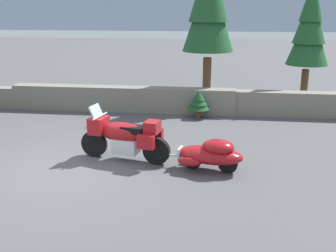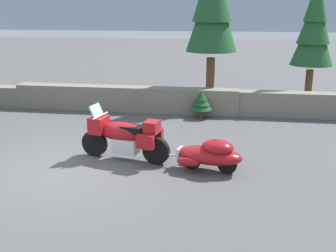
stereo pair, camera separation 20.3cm
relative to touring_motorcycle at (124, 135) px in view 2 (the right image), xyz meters
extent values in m
plane|color=#4C4C4F|center=(-1.17, -0.75, -0.62)|extent=(80.00, 80.00, 0.00)
cube|color=slate|center=(-1.17, 4.74, -0.18)|extent=(8.00, 0.58, 0.88)
cylinder|color=black|center=(-0.80, 0.16, -0.29)|extent=(0.67, 0.27, 0.66)
cylinder|color=black|center=(0.82, -0.16, -0.29)|extent=(0.67, 0.27, 0.66)
cube|color=silver|center=(0.06, -0.01, -0.24)|extent=(0.67, 0.55, 0.36)
ellipsoid|color=maroon|center=(-0.04, 0.01, 0.09)|extent=(1.26, 0.66, 0.48)
cube|color=maroon|center=(-0.66, 0.13, 0.21)|extent=(0.45, 0.58, 0.40)
cube|color=#9EB7C6|center=(-0.71, 0.14, 0.54)|extent=(0.27, 0.47, 0.34)
cube|color=black|center=(0.25, -0.05, 0.19)|extent=(0.62, 0.46, 0.16)
cube|color=maroon|center=(0.72, -0.14, 0.29)|extent=(0.39, 0.45, 0.28)
cube|color=maroon|center=(0.61, -0.43, 0.01)|extent=(0.42, 0.23, 0.32)
cube|color=maroon|center=(0.73, 0.16, 0.01)|extent=(0.42, 0.23, 0.32)
cylinder|color=silver|center=(-0.61, 0.12, 0.44)|extent=(0.18, 0.69, 0.04)
cylinder|color=silver|center=(-0.75, 0.15, -0.04)|extent=(0.26, 0.12, 0.54)
cylinder|color=black|center=(1.68, -0.33, -0.40)|extent=(0.45, 0.18, 0.44)
cylinder|color=black|center=(2.49, -0.49, -0.40)|extent=(0.45, 0.18, 0.44)
ellipsoid|color=maroon|center=(2.09, -0.41, -0.24)|extent=(1.60, 0.96, 0.40)
ellipsoid|color=maroon|center=(2.26, -0.45, -0.02)|extent=(0.81, 0.69, 0.32)
cube|color=silver|center=(1.39, -0.28, -0.26)|extent=(0.12, 0.33, 0.24)
ellipsoid|color=maroon|center=(1.62, -0.65, -0.34)|extent=(0.54, 0.24, 0.20)
ellipsoid|color=maroon|center=(1.74, -0.02, -0.34)|extent=(0.54, 0.24, 0.20)
cylinder|color=silver|center=(1.01, -0.20, -0.35)|extent=(0.70, 0.18, 0.05)
cylinder|color=brown|center=(1.78, 5.99, 0.28)|extent=(0.31, 0.31, 1.81)
cone|color=#1E5128|center=(1.78, 5.99, 2.86)|extent=(1.85, 1.85, 2.86)
cylinder|color=brown|center=(5.44, 6.58, 0.06)|extent=(0.27, 0.27, 1.36)
cone|color=#1E5128|center=(5.44, 6.58, 1.98)|extent=(1.53, 1.53, 2.14)
cone|color=#1E5128|center=(5.44, 6.58, 2.63)|extent=(1.19, 1.19, 1.88)
cylinder|color=brown|center=(1.58, 4.17, -0.49)|extent=(0.15, 0.15, 0.27)
cone|color=#194723|center=(1.58, 4.17, -0.11)|extent=(0.75, 0.75, 0.42)
cone|color=#194723|center=(1.58, 4.17, 0.02)|extent=(0.58, 0.58, 0.37)
cone|color=#194723|center=(1.58, 4.17, 0.14)|extent=(0.41, 0.41, 0.32)
camera|label=1|loc=(2.22, -9.03, 2.98)|focal=43.11mm
camera|label=2|loc=(2.42, -9.00, 2.98)|focal=43.11mm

